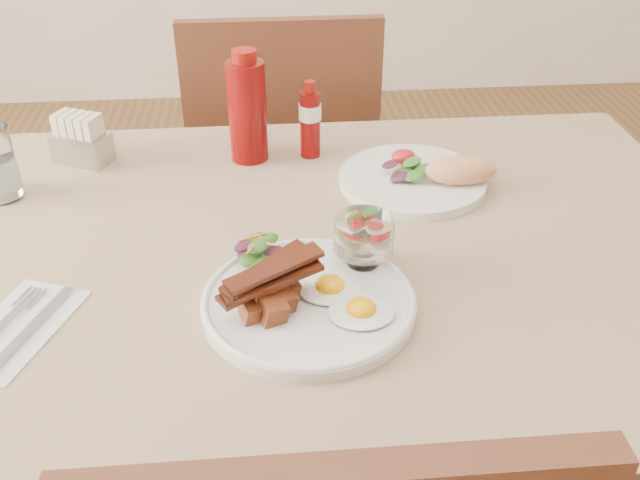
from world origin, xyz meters
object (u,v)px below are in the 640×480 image
main_plate (309,303)px  hot_sauce_bottle (310,121)px  table (299,293)px  ketchup_bottle (247,109)px  sugar_caddy (81,141)px  chair_far (283,173)px  fruit_cup (364,235)px  second_plate (424,176)px

main_plate → hot_sauce_bottle: 0.45m
hot_sauce_bottle → main_plate: bearing=-94.6°
table → hot_sauce_bottle: size_ratio=9.42×
table → ketchup_bottle: bearing=103.2°
main_plate → sugar_caddy: 0.59m
table → chair_far: 0.68m
chair_far → fruit_cup: chair_far is taller
main_plate → ketchup_bottle: size_ratio=1.40×
table → chair_far: bearing=90.0°
chair_far → main_plate: 0.85m
main_plate → hot_sauce_bottle: bearing=85.4°
fruit_cup → second_plate: fruit_cup is taller
chair_far → ketchup_bottle: 0.49m
main_plate → table: bearing=91.8°
fruit_cup → chair_far: bearing=96.6°
main_plate → fruit_cup: bearing=42.3°
main_plate → hot_sauce_bottle: (0.04, 0.45, 0.06)m
table → ketchup_bottle: ketchup_bottle is taller
main_plate → sugar_caddy: (-0.37, 0.46, 0.03)m
hot_sauce_bottle → sugar_caddy: (-0.41, 0.01, -0.03)m
chair_far → second_plate: chair_far is taller
hot_sauce_bottle → sugar_caddy: bearing=178.5°
fruit_cup → hot_sauce_bottle: (-0.04, 0.37, 0.01)m
second_plate → fruit_cup: bearing=-119.6°
table → main_plate: (0.00, -0.15, 0.10)m
hot_sauce_bottle → second_plate: bearing=-35.2°
fruit_cup → second_plate: bearing=60.4°
chair_far → second_plate: 0.60m
fruit_cup → ketchup_bottle: ketchup_bottle is taller
table → hot_sauce_bottle: bearing=82.2°
table → fruit_cup: 0.19m
sugar_caddy → second_plate: bearing=11.5°
main_plate → second_plate: size_ratio=1.07×
ketchup_bottle → fruit_cup: bearing=-67.3°
chair_far → main_plate: chair_far is taller
ketchup_bottle → sugar_caddy: 0.30m
table → chair_far: (0.00, 0.66, -0.14)m
second_plate → sugar_caddy: (-0.59, 0.14, 0.02)m
hot_sauce_bottle → sugar_caddy: 0.41m
main_plate → fruit_cup: 0.12m
table → second_plate: second_plate is taller
chair_far → main_plate: bearing=-89.7°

